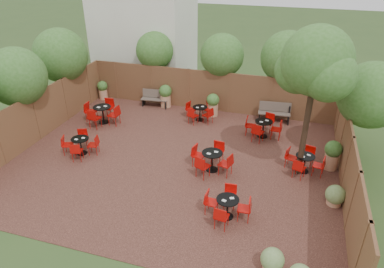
% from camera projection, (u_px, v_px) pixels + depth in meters
% --- Properties ---
extents(ground, '(80.00, 80.00, 0.00)m').
position_uv_depth(ground, '(174.00, 161.00, 13.54)').
color(ground, '#354F23').
rests_on(ground, ground).
extents(courtyard_paving, '(12.00, 10.00, 0.02)m').
position_uv_depth(courtyard_paving, '(174.00, 161.00, 13.54)').
color(courtyard_paving, '#331B14').
rests_on(courtyard_paving, ground).
extents(fence_back, '(12.00, 0.08, 2.00)m').
position_uv_depth(fence_back, '(208.00, 91.00, 17.28)').
color(fence_back, '#4F2E1D').
rests_on(fence_back, ground).
extents(fence_left, '(0.08, 10.00, 2.00)m').
position_uv_depth(fence_left, '(36.00, 117.00, 14.62)').
color(fence_left, '#4F2E1D').
rests_on(fence_left, ground).
extents(fence_right, '(0.08, 10.00, 2.00)m').
position_uv_depth(fence_right, '(348.00, 164.00, 11.52)').
color(fence_right, '#4F2E1D').
rests_on(fence_right, ground).
extents(neighbour_building, '(5.00, 4.00, 8.00)m').
position_uv_depth(neighbour_building, '(144.00, 12.00, 19.56)').
color(neighbour_building, silver).
rests_on(neighbour_building, ground).
extents(overhang_foliage, '(15.61, 10.66, 2.49)m').
position_uv_depth(overhang_foliage, '(153.00, 69.00, 14.90)').
color(overhang_foliage, '#336220').
rests_on(overhang_foliage, ground).
extents(courtyard_tree, '(2.48, 2.38, 5.23)m').
position_uv_depth(courtyard_tree, '(316.00, 67.00, 10.97)').
color(courtyard_tree, black).
rests_on(courtyard_tree, courtyard_paving).
extents(park_bench_left, '(1.40, 0.58, 0.85)m').
position_uv_depth(park_bench_left, '(155.00, 98.00, 17.90)').
color(park_bench_left, brown).
rests_on(park_bench_left, courtyard_paving).
extents(park_bench_right, '(1.48, 0.61, 0.89)m').
position_uv_depth(park_bench_right, '(274.00, 112.00, 16.37)').
color(park_bench_right, brown).
rests_on(park_bench_right, courtyard_paving).
extents(bistro_tables, '(10.45, 7.60, 0.91)m').
position_uv_depth(bistro_tables, '(189.00, 140.00, 14.11)').
color(bistro_tables, black).
rests_on(bistro_tables, courtyard_paving).
extents(planters, '(11.87, 4.11, 1.15)m').
position_uv_depth(planters, '(199.00, 108.00, 16.38)').
color(planters, tan).
rests_on(planters, courtyard_paving).
extents(low_shrubs, '(2.23, 4.10, 0.67)m').
position_uv_depth(low_shrubs, '(307.00, 237.00, 9.57)').
color(low_shrubs, tan).
rests_on(low_shrubs, courtyard_paving).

